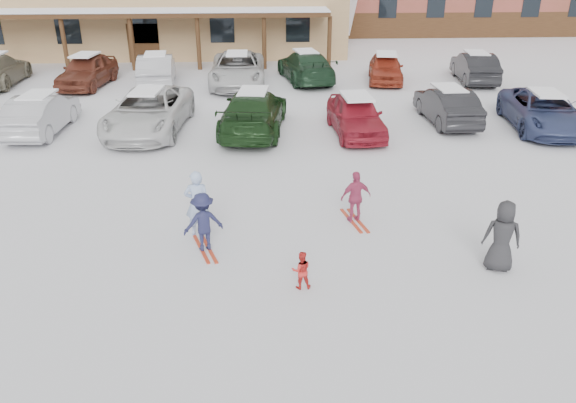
{
  "coord_description": "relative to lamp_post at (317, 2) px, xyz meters",
  "views": [
    {
      "loc": [
        -0.31,
        -10.85,
        6.53
      ],
      "look_at": [
        0.3,
        1.0,
        1.0
      ],
      "focal_mm": 35.0,
      "sensor_mm": 36.0,
      "label": 1
    }
  ],
  "objects": [
    {
      "name": "parked_car_4",
      "position": [
        0.0,
        -15.3,
        -2.48
      ],
      "size": [
        1.93,
        4.3,
        1.43
      ],
      "primitive_type": "imported",
      "rotation": [
        0.0,
        0.0,
        0.06
      ],
      "color": "#A41F2F",
      "rests_on": "ground"
    },
    {
      "name": "parked_car_5",
      "position": [
        3.79,
        -14.06,
        -2.5
      ],
      "size": [
        1.61,
        4.26,
        1.39
      ],
      "primitive_type": "imported",
      "rotation": [
        0.0,
        0.0,
        3.18
      ],
      "color": "#232325",
      "rests_on": "ground"
    },
    {
      "name": "skis_child_navy",
      "position": [
        -4.85,
        -23.67,
        -3.18
      ],
      "size": [
        0.64,
        1.39,
        0.03
      ],
      "primitive_type": "cube",
      "rotation": [
        0.0,
        0.0,
        3.47
      ],
      "color": "#B9341A",
      "rests_on": "ground"
    },
    {
      "name": "skis_child_magenta",
      "position": [
        -1.14,
        -22.4,
        -3.18
      ],
      "size": [
        0.51,
        1.41,
        0.03
      ],
      "primitive_type": "cube",
      "rotation": [
        0.0,
        0.0,
        3.37
      ],
      "color": "#B9341A",
      "rests_on": "ground"
    },
    {
      "name": "adult_skier",
      "position": [
        -5.05,
        -22.91,
        -2.36
      ],
      "size": [
        0.63,
        0.44,
        1.66
      ],
      "primitive_type": "imported",
      "rotation": [
        0.0,
        0.0,
        3.21
      ],
      "color": "#A3BCE8",
      "rests_on": "ground"
    },
    {
      "name": "bystander_dark",
      "position": [
        1.6,
        -24.85,
        -2.39
      ],
      "size": [
        0.9,
        0.72,
        1.61
      ],
      "primitive_type": "imported",
      "rotation": [
        0.0,
        0.0,
        2.84
      ],
      "color": "#28272A",
      "rests_on": "ground"
    },
    {
      "name": "parked_car_10",
      "position": [
        -4.56,
        -7.33,
        -2.41
      ],
      "size": [
        2.63,
        5.66,
        1.57
      ],
      "primitive_type": "imported",
      "rotation": [
        0.0,
        0.0,
        -0.0
      ],
      "color": "silver",
      "rests_on": "ground"
    },
    {
      "name": "parked_car_12",
      "position": [
        2.88,
        -6.91,
        -2.49
      ],
      "size": [
        2.34,
        4.34,
        1.4
      ],
      "primitive_type": "imported",
      "rotation": [
        0.0,
        0.0,
        -0.17
      ],
      "color": "#A03620",
      "rests_on": "ground"
    },
    {
      "name": "parked_car_8",
      "position": [
        -11.89,
        -7.19,
        -2.42
      ],
      "size": [
        2.39,
        4.73,
        1.54
      ],
      "primitive_type": "imported",
      "rotation": [
        0.0,
        0.0,
        -0.13
      ],
      "color": "brown",
      "rests_on": "ground"
    },
    {
      "name": "parked_car_6",
      "position": [
        7.17,
        -15.04,
        -2.49
      ],
      "size": [
        2.98,
        5.31,
        1.4
      ],
      "primitive_type": "imported",
      "rotation": [
        0.0,
        0.0,
        -0.13
      ],
      "color": "navy",
      "rests_on": "ground"
    },
    {
      "name": "child_navy",
      "position": [
        -4.85,
        -23.67,
        -2.48
      ],
      "size": [
        1.04,
        0.79,
        1.42
      ],
      "primitive_type": "imported",
      "rotation": [
        0.0,
        0.0,
        3.47
      ],
      "color": "#1E2042",
      "rests_on": "ground"
    },
    {
      "name": "parked_car_3",
      "position": [
        -3.74,
        -14.86,
        -2.42
      ],
      "size": [
        2.81,
        5.58,
        1.55
      ],
      "primitive_type": "imported",
      "rotation": [
        0.0,
        0.0,
        3.02
      ],
      "color": "#183516",
      "rests_on": "ground"
    },
    {
      "name": "toddler_red",
      "position": [
        -2.73,
        -25.36,
        -2.77
      ],
      "size": [
        0.42,
        0.34,
        0.84
      ],
      "primitive_type": "imported",
      "rotation": [
        0.0,
        0.0,
        3.19
      ],
      "color": "red",
      "rests_on": "ground"
    },
    {
      "name": "parked_car_11",
      "position": [
        -1.15,
        -6.58,
        -2.44
      ],
      "size": [
        2.96,
        5.46,
        1.5
      ],
      "primitive_type": "imported",
      "rotation": [
        0.0,
        0.0,
        3.31
      ],
      "color": "#1D3A24",
      "rests_on": "ground"
    },
    {
      "name": "parked_car_2",
      "position": [
        -7.64,
        -14.58,
        -2.42
      ],
      "size": [
        3.0,
        5.76,
        1.55
      ],
      "primitive_type": "imported",
      "rotation": [
        0.0,
        0.0,
        -0.08
      ],
      "color": "silver",
      "rests_on": "ground"
    },
    {
      "name": "parked_car_1",
      "position": [
        -11.62,
        -14.52,
        -2.48
      ],
      "size": [
        1.67,
        4.41,
        1.44
      ],
      "primitive_type": "imported",
      "rotation": [
        0.0,
        0.0,
        3.11
      ],
      "color": "#B1B1B7",
      "rests_on": "ground"
    },
    {
      "name": "child_magenta",
      "position": [
        -1.14,
        -22.4,
        -2.51
      ],
      "size": [
        0.85,
        0.5,
        1.36
      ],
      "primitive_type": "imported",
      "rotation": [
        0.0,
        0.0,
        3.37
      ],
      "color": "#B43A61",
      "rests_on": "ground"
    },
    {
      "name": "parked_car_13",
      "position": [
        7.36,
        -7.17,
        -2.46
      ],
      "size": [
        2.0,
        4.57,
        1.46
      ],
      "primitive_type": "imported",
      "rotation": [
        0.0,
        0.0,
        3.04
      ],
      "color": "black",
      "rests_on": "ground"
    },
    {
      "name": "ground",
      "position": [
        -3.2,
        -24.27,
        -3.19
      ],
      "size": [
        160.0,
        160.0,
        0.0
      ],
      "primitive_type": "plane",
      "color": "white",
      "rests_on": "ground"
    },
    {
      "name": "lamp_post",
      "position": [
        0.0,
        0.0,
        0.0
      ],
      "size": [
        0.5,
        0.25,
        5.6
      ],
      "color": "black",
      "rests_on": "ground"
    },
    {
      "name": "parked_car_9",
      "position": [
        -8.53,
        -7.19,
        -2.42
      ],
      "size": [
        2.1,
        4.82,
        1.54
      ],
      "primitive_type": "imported",
      "rotation": [
        0.0,
        0.0,
        3.24
      ],
      "color": "#BCBCC1",
      "rests_on": "ground"
    }
  ]
}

